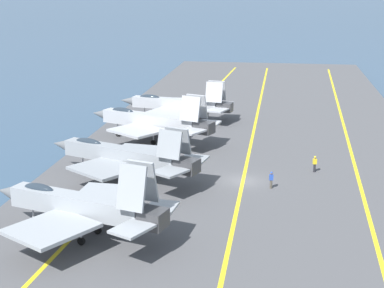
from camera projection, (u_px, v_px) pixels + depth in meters
The scene contains 11 objects.
ground_plane at pixel (243, 185), 58.63m from camera, with size 2000.00×2000.00×0.00m, color #334C66.
carrier_deck at pixel (243, 183), 58.58m from camera, with size 176.62×41.38×0.40m, color #4C4C4F.
deck_stripe_foul_line at pixel (361, 187), 56.85m from camera, with size 158.96×0.36×0.01m, color yellow.
deck_stripe_centerline at pixel (243, 181), 58.52m from camera, with size 158.96×0.36×0.01m, color yellow.
deck_stripe_edge_line at pixel (132, 175), 60.19m from camera, with size 158.96×0.36×0.01m, color yellow.
parked_jet_nearest at pixel (81, 205), 44.85m from camera, with size 13.26×15.42×6.76m.
parked_jet_second at pixel (124, 155), 57.91m from camera, with size 12.14×17.28×6.02m.
parked_jet_third at pixel (152, 121), 72.02m from camera, with size 12.36×17.35×6.37m.
parked_jet_fourth at pixel (178, 104), 84.10m from camera, with size 14.38×17.01×5.77m.
crew_blue_vest at pixel (271, 179), 56.14m from camera, with size 0.32×0.42×1.70m.
crew_yellow_vest at pixel (315, 163), 60.97m from camera, with size 0.37×0.44×1.74m.
Camera 1 is at (-55.53, -3.42, 19.61)m, focal length 55.00 mm.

